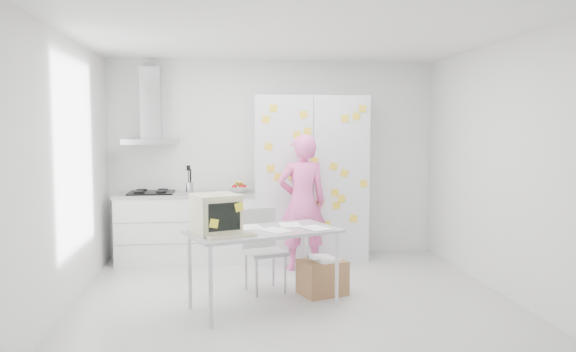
{
  "coord_description": "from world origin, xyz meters",
  "views": [
    {
      "loc": [
        -0.7,
        -5.79,
        1.79
      ],
      "look_at": [
        0.05,
        0.71,
        1.22
      ],
      "focal_mm": 35.0,
      "sensor_mm": 36.0,
      "label": 1
    }
  ],
  "objects": [
    {
      "name": "range_hood",
      "position": [
        -1.65,
        1.84,
        1.96
      ],
      "size": [
        0.7,
        0.48,
        1.01
      ],
      "color": "silver",
      "rests_on": "walls"
    },
    {
      "name": "counter_run",
      "position": [
        -1.2,
        1.7,
        0.47
      ],
      "size": [
        1.84,
        0.63,
        1.28
      ],
      "color": "white",
      "rests_on": "ground"
    },
    {
      "name": "floor",
      "position": [
        0.0,
        0.0,
        -0.01
      ],
      "size": [
        4.5,
        4.0,
        0.02
      ],
      "primitive_type": "cube",
      "color": "silver",
      "rests_on": "ground"
    },
    {
      "name": "desk",
      "position": [
        -0.61,
        -0.43,
        0.87
      ],
      "size": [
        1.61,
        1.2,
        1.15
      ],
      "rotation": [
        0.0,
        0.0,
        0.37
      ],
      "color": "#A9ADB4",
      "rests_on": "ground"
    },
    {
      "name": "person",
      "position": [
        0.27,
        1.1,
        0.85
      ],
      "size": [
        0.65,
        0.46,
        1.7
      ],
      "primitive_type": "imported",
      "rotation": [
        0.0,
        0.0,
        3.23
      ],
      "color": "pink",
      "rests_on": "ground"
    },
    {
      "name": "cardboard_box",
      "position": [
        0.34,
        0.02,
        0.19
      ],
      "size": [
        0.56,
        0.5,
        0.4
      ],
      "rotation": [
        0.0,
        0.0,
        0.34
      ],
      "color": "#A37246",
      "rests_on": "ground"
    },
    {
      "name": "walls",
      "position": [
        0.0,
        0.72,
        1.35
      ],
      "size": [
        4.52,
        4.01,
        2.7
      ],
      "color": "white",
      "rests_on": "ground"
    },
    {
      "name": "ceiling",
      "position": [
        0.0,
        0.0,
        2.7
      ],
      "size": [
        4.5,
        4.0,
        0.02
      ],
      "primitive_type": "cube",
      "color": "white",
      "rests_on": "walls"
    },
    {
      "name": "chair",
      "position": [
        -0.28,
        0.25,
        0.51
      ],
      "size": [
        0.51,
        0.51,
        0.9
      ],
      "rotation": [
        0.0,
        0.0,
        0.3
      ],
      "color": "#AFB0AD",
      "rests_on": "ground"
    },
    {
      "name": "tall_cabinet",
      "position": [
        0.45,
        1.67,
        1.1
      ],
      "size": [
        1.5,
        0.68,
        2.2
      ],
      "color": "silver",
      "rests_on": "ground"
    }
  ]
}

